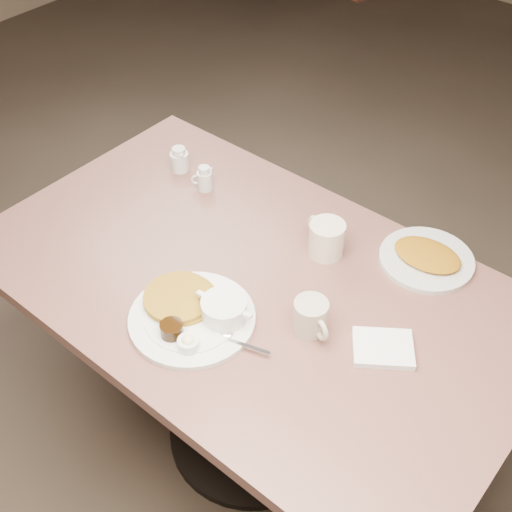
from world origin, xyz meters
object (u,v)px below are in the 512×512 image
Objects in this scene: creamer_right at (179,160)px; hash_plate at (427,258)px; creamer_left at (204,179)px; coffee_mug_far at (326,238)px; main_plate at (196,313)px; diner_table at (251,321)px; coffee_mug_near at (311,317)px.

creamer_right is 0.83m from hash_plate.
creamer_left and creamer_right have the same top height.
coffee_mug_far reaches higher than creamer_left.
creamer_left is 1.00× the size of creamer_right.
coffee_mug_far is at bearing -2.13° from creamer_right.
main_plate reaches higher than hash_plate.
diner_table is 3.68× the size of main_plate.
creamer_right is (-0.48, 0.43, 0.01)m from main_plate.
diner_table is at bearing 85.68° from main_plate.
coffee_mug_far is 1.89× the size of creamer_right.
creamer_right reaches higher than main_plate.
coffee_mug_near is at bearing 32.83° from main_plate.
hash_plate is at bearing 58.62° from main_plate.
coffee_mug_far is (0.10, 0.41, 0.03)m from main_plate.
coffee_mug_near is 0.41m from hash_plate.
creamer_right is 0.29× the size of hash_plate.
main_plate is 2.70× the size of coffee_mug_far.
coffee_mug_far is 0.55× the size of hash_plate.
coffee_mug_far is 1.89× the size of creamer_left.
hash_plate is (0.69, 0.15, -0.02)m from creamer_left.
creamer_left is (-0.45, -0.00, -0.01)m from coffee_mug_far.
creamer_left reaches higher than diner_table.
creamer_right is (-0.58, 0.02, -0.01)m from coffee_mug_far.
diner_table is 18.75× the size of creamer_left.
main_plate is 5.10× the size of creamer_left.
diner_table is at bearing -25.36° from creamer_right.
creamer_left is at bearing 149.96° from diner_table.
coffee_mug_far is at bearing 118.51° from coffee_mug_near.
main_plate is 0.29m from coffee_mug_near.
coffee_mug_near is at bearing -103.84° from hash_plate.
main_plate is 3.13× the size of coffee_mug_near.
creamer_left is at bearing -167.88° from hash_plate.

